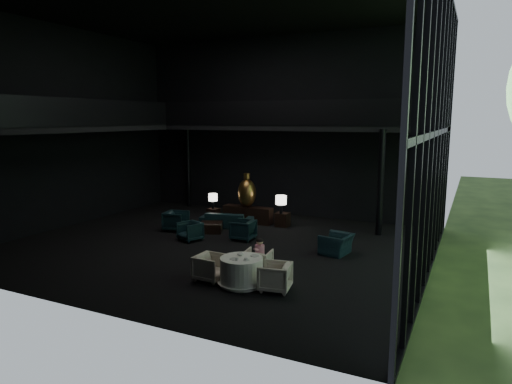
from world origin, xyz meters
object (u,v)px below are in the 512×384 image
at_px(sofa, 227,217).
at_px(coffee_table, 211,227).
at_px(lounge_armchair_south, 190,231).
at_px(lounge_armchair_east, 243,229).
at_px(lounge_armchair_west, 176,219).
at_px(dining_table, 241,273).
at_px(table_lamp_right, 281,201).
at_px(child, 260,248).
at_px(table_lamp_left, 213,198).
at_px(window_armchair, 337,241).
at_px(dining_chair_north, 258,261).
at_px(console, 248,215).
at_px(side_table_left, 213,214).
at_px(bronze_urn, 247,193).
at_px(dining_chair_east, 275,275).
at_px(side_table_right, 283,220).
at_px(dining_chair_west, 211,266).

xyz_separation_m(sofa, coffee_table, (-0.14, -0.98, -0.24)).
xyz_separation_m(sofa, lounge_armchair_south, (-0.17, -2.39, -0.05)).
bearing_deg(lounge_armchair_east, lounge_armchair_west, -94.05).
relative_size(lounge_armchair_west, dining_table, 0.72).
bearing_deg(table_lamp_right, child, -73.34).
xyz_separation_m(table_lamp_left, sofa, (1.19, -0.92, -0.55)).
xyz_separation_m(lounge_armchair_west, lounge_armchair_south, (1.34, -1.02, -0.10)).
xyz_separation_m(window_armchair, dining_chair_north, (-1.51, -2.79, -0.06)).
relative_size(sofa, lounge_armchair_west, 2.30).
relative_size(dining_table, child, 2.20).
bearing_deg(console, side_table_left, -174.17).
relative_size(table_lamp_right, lounge_armchair_south, 1.02).
bearing_deg(table_lamp_right, coffee_table, -138.50).
bearing_deg(table_lamp_right, bronze_urn, 176.16).
relative_size(dining_table, dining_chair_east, 1.59).
height_order(side_table_right, dining_chair_east, dining_chair_east).
distance_m(dining_chair_east, dining_chair_west, 1.88).
xyz_separation_m(console, table_lamp_left, (-1.60, -0.18, 0.62)).
relative_size(table_lamp_left, dining_table, 0.51).
distance_m(lounge_armchair_west, window_armchair, 6.60).
height_order(sofa, dining_chair_east, sofa).
relative_size(console, child, 3.71).
distance_m(bronze_urn, window_armchair, 5.48).
xyz_separation_m(side_table_right, dining_table, (1.58, -6.65, 0.05)).
height_order(table_lamp_right, coffee_table, table_lamp_right).
height_order(dining_chair_east, dining_chair_west, dining_chair_east).
distance_m(side_table_right, window_armchair, 4.17).
xyz_separation_m(sofa, dining_chair_east, (4.54, -5.51, -0.01)).
bearing_deg(window_armchair, lounge_armchair_east, -85.13).
bearing_deg(table_lamp_right, window_armchair, -40.60).
height_order(side_table_right, lounge_armchair_west, lounge_armchair_west).
bearing_deg(console, window_armchair, -31.00).
bearing_deg(coffee_table, window_armchair, -7.95).
xyz_separation_m(console, side_table_right, (1.60, 0.01, -0.06)).
distance_m(window_armchair, coffee_table, 5.27).
distance_m(table_lamp_left, lounge_armchair_west, 2.37).
bearing_deg(sofa, dining_chair_north, 116.89).
bearing_deg(table_lamp_right, lounge_armchair_east, -101.71).
distance_m(table_lamp_right, coffee_table, 3.01).
distance_m(console, dining_chair_east, 7.79).
distance_m(side_table_left, dining_chair_east, 8.63).
distance_m(side_table_right, dining_chair_west, 6.72).
bearing_deg(dining_table, sofa, 122.91).
xyz_separation_m(side_table_right, dining_chair_east, (2.53, -6.62, 0.12)).
relative_size(sofa, coffee_table, 2.59).
bearing_deg(child, lounge_armchair_west, -31.34).
bearing_deg(console, lounge_armchair_east, -66.68).
distance_m(table_lamp_right, dining_chair_east, 6.95).
xyz_separation_m(console, table_lamp_right, (1.60, -0.18, 0.75)).
height_order(side_table_left, window_armchair, window_armchair).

